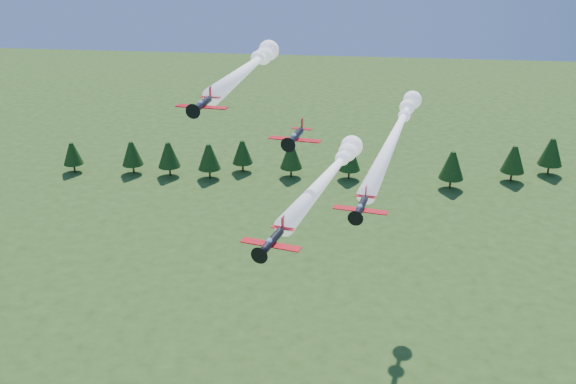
# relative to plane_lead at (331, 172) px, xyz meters

# --- Properties ---
(plane_lead) EXTENTS (14.30, 41.74, 3.70)m
(plane_lead) POSITION_rel_plane_lead_xyz_m (0.00, 0.00, 0.00)
(plane_lead) COLOR black
(plane_lead) RESTS_ON ground
(plane_left) EXTENTS (8.60, 42.57, 3.70)m
(plane_left) POSITION_rel_plane_lead_xyz_m (-14.31, 13.24, 12.84)
(plane_left) COLOR black
(plane_left) RESTS_ON ground
(plane_right) EXTENTS (14.53, 58.97, 3.70)m
(plane_right) POSITION_rel_plane_lead_xyz_m (10.19, 17.45, 1.30)
(plane_right) COLOR black
(plane_right) RESTS_ON ground
(plane_slot) EXTENTS (7.44, 8.12, 2.60)m
(plane_slot) POSITION_rel_plane_lead_xyz_m (-4.84, -5.18, 7.10)
(plane_slot) COLOR black
(plane_slot) RESTS_ON ground
(treeline) EXTENTS (175.62, 23.03, 11.88)m
(treeline) POSITION_rel_plane_lead_xyz_m (2.13, 95.30, -31.56)
(treeline) COLOR #382314
(treeline) RESTS_ON ground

